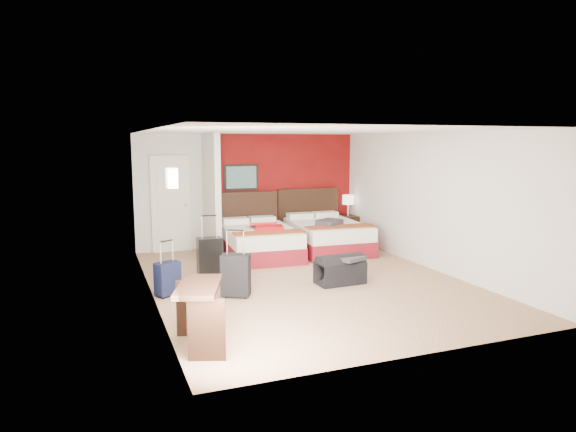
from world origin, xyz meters
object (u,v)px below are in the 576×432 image
table_lamp (348,205)px  suitcase_charcoal (236,277)px  bed_right (327,237)px  duffel_bag (340,272)px  red_suitcase_open (266,227)px  desk (199,316)px  bed_left (260,243)px  nightstand (348,228)px  suitcase_black (210,257)px  suitcase_navy (168,280)px

table_lamp → suitcase_charcoal: size_ratio=0.79×
bed_right → duffel_bag: size_ratio=2.55×
red_suitcase_open → desk: (-2.17, -4.09, -0.26)m
suitcase_charcoal → bed_left: bearing=91.5°
bed_left → suitcase_charcoal: 2.74m
nightstand → suitcase_black: 4.21m
bed_left → nightstand: 2.60m
red_suitcase_open → suitcase_navy: (-2.23, -1.95, -0.39)m
bed_left → nightstand: nightstand is taller
bed_right → table_lamp: (0.91, 0.80, 0.55)m
suitcase_charcoal → duffel_bag: bearing=30.0°
desk → bed_right: bearing=68.9°
table_lamp → desk: 6.79m
duffel_bag → suitcase_black: bearing=143.8°
suitcase_navy → bed_right: bearing=2.8°
nightstand → desk: desk is taller
bed_right → table_lamp: bearing=44.8°
bed_right → suitcase_navy: 4.24m
red_suitcase_open → suitcase_black: red_suitcase_open is taller
red_suitcase_open → nightstand: size_ratio=1.22×
red_suitcase_open → duffel_bag: red_suitcase_open is taller
table_lamp → red_suitcase_open: bearing=-157.8°
duffel_bag → desk: 3.25m
bed_right → suitcase_black: 3.04m
table_lamp → duffel_bag: table_lamp is taller
duffel_bag → desk: desk is taller
table_lamp → suitcase_black: bearing=-152.3°
bed_left → duffel_bag: bearing=-71.5°
suitcase_charcoal → duffel_bag: size_ratio=0.79×
table_lamp → suitcase_navy: bearing=-147.6°
nightstand → suitcase_black: bearing=-151.0°
desk → bed_left: bearing=83.0°
suitcase_black → suitcase_navy: size_ratio=1.30×
red_suitcase_open → table_lamp: bearing=33.7°
suitcase_charcoal → desk: bearing=-90.5°
bed_left → duffel_bag: (0.63, -2.37, -0.09)m
bed_right → red_suitcase_open: 1.49m
nightstand → duffel_bag: bearing=-118.1°
bed_right → desk: size_ratio=2.25×
table_lamp → suitcase_charcoal: 4.95m
bed_left → suitcase_black: (-1.27, -1.09, 0.03)m
bed_left → desk: (-2.07, -4.19, 0.08)m
duffel_bag → desk: (-2.69, -1.81, 0.17)m
bed_left → desk: bearing=-112.5°
nightstand → suitcase_black: (-3.73, -1.95, 0.02)m
duffel_bag → bed_right: bearing=67.1°
suitcase_black → nightstand: bearing=28.8°
bed_right → desk: bearing=-126.8°
suitcase_black → suitcase_navy: bearing=-130.7°
bed_left → table_lamp: 2.66m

